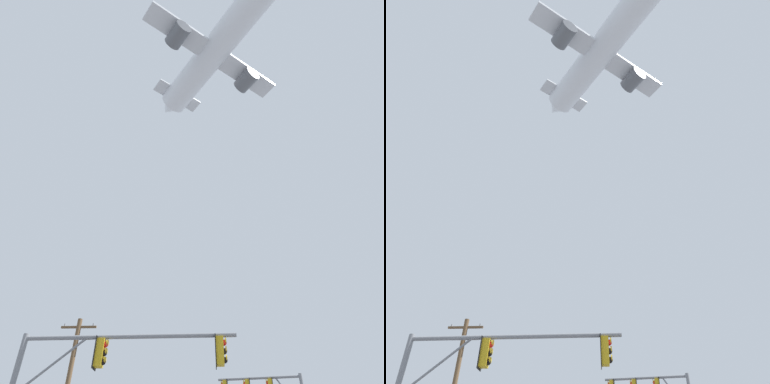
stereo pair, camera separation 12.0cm
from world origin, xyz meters
TOP-DOWN VIEW (x-y plane):
  - signal_pole_near at (-3.22, 8.03)m, footprint 7.50×0.54m
  - airplane at (2.55, 18.30)m, footprint 16.89×20.92m

SIDE VIEW (x-z plane):
  - signal_pole_near at x=-3.22m, z-range 1.54..7.28m
  - airplane at x=2.55m, z-range 39.68..46.21m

